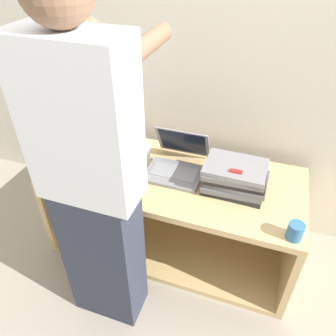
{
  "coord_description": "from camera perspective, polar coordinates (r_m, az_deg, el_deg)",
  "views": [
    {
      "loc": [
        0.44,
        -1.04,
        1.68
      ],
      "look_at": [
        0.0,
        0.22,
        0.67
      ],
      "focal_mm": 35.0,
      "sensor_mm": 36.0,
      "label": 1
    }
  ],
  "objects": [
    {
      "name": "laptop_stack_right",
      "position": [
        1.72,
        11.59,
        -1.53
      ],
      "size": [
        0.33,
        0.24,
        0.15
      ],
      "color": "#232326",
      "rests_on": "cart"
    },
    {
      "name": "cart",
      "position": [
        2.04,
        1.45,
        -6.41
      ],
      "size": [
        1.42,
        0.63,
        0.55
      ],
      "color": "tan",
      "rests_on": "ground_plane"
    },
    {
      "name": "laptop_stack_left",
      "position": [
        1.89,
        -8.65,
        1.94
      ],
      "size": [
        0.32,
        0.24,
        0.1
      ],
      "color": "slate",
      "rests_on": "cart"
    },
    {
      "name": "laptop_open",
      "position": [
        1.83,
        1.53,
        0.82
      ],
      "size": [
        0.31,
        0.33,
        0.22
      ],
      "color": "gray",
      "rests_on": "cart"
    },
    {
      "name": "inventory_tag",
      "position": [
        1.62,
        11.75,
        -0.57
      ],
      "size": [
        0.06,
        0.02,
        0.01
      ],
      "color": "red",
      "rests_on": "laptop_stack_right"
    },
    {
      "name": "mug",
      "position": [
        1.56,
        21.29,
        -10.23
      ],
      "size": [
        0.07,
        0.07,
        0.08
      ],
      "color": "teal",
      "rests_on": "cart"
    },
    {
      "name": "wall_back",
      "position": [
        1.88,
        5.51,
        22.15
      ],
      "size": [
        8.0,
        0.05,
        2.4
      ],
      "color": "beige",
      "rests_on": "ground_plane"
    },
    {
      "name": "ground_plane",
      "position": [
        2.02,
        -2.15,
        -19.15
      ],
      "size": [
        12.0,
        12.0,
        0.0
      ],
      "primitive_type": "plane",
      "color": "#9E9384"
    },
    {
      "name": "person",
      "position": [
        1.36,
        -12.92,
        -2.98
      ],
      "size": [
        0.4,
        0.53,
        1.64
      ],
      "color": "#2D3342",
      "rests_on": "ground_plane"
    }
  ]
}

